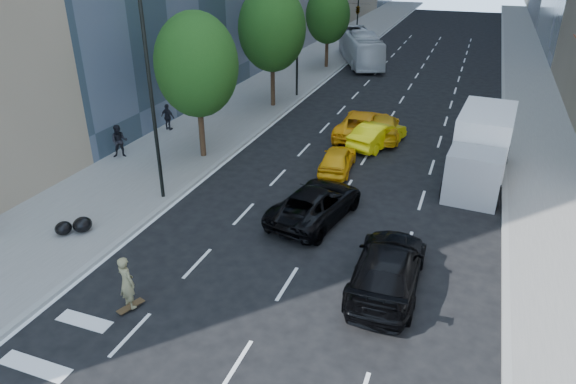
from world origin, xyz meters
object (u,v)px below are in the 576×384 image
at_px(skateboarder, 127,286).
at_px(city_bus, 360,48).
at_px(black_sedan_mercedes, 388,268).
at_px(box_truck, 481,148).
at_px(black_sedan_lincoln, 316,203).

height_order(skateboarder, city_bus, city_bus).
bearing_deg(skateboarder, black_sedan_mercedes, -132.59).
xyz_separation_m(skateboarder, box_truck, (9.90, 14.30, 0.74)).
bearing_deg(city_bus, skateboarder, -111.11).
relative_size(skateboarder, box_truck, 0.26).
relative_size(black_sedan_lincoln, city_bus, 0.49).
relative_size(black_sedan_lincoln, black_sedan_mercedes, 0.96).
bearing_deg(black_sedan_mercedes, city_bus, -76.54).
height_order(black_sedan_mercedes, city_bus, city_bus).
relative_size(skateboarder, black_sedan_lincoln, 0.35).
bearing_deg(black_sedan_lincoln, black_sedan_mercedes, 145.46).
bearing_deg(skateboarder, city_bus, -68.58).
bearing_deg(black_sedan_mercedes, black_sedan_lincoln, -46.61).
bearing_deg(box_truck, black_sedan_lincoln, -129.11).
bearing_deg(skateboarder, box_truck, -105.67).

